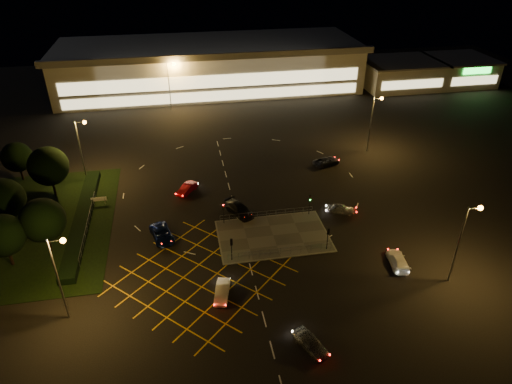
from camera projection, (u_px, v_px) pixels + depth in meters
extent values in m
plane|color=black|center=(255.00, 229.00, 61.15)|extent=(180.00, 180.00, 0.00)
cube|color=#4C4944|center=(273.00, 236.00, 59.74)|extent=(14.00, 9.00, 0.12)
cube|color=black|center=(45.00, 225.00, 61.85)|extent=(18.00, 30.00, 0.08)
cube|color=black|center=(82.00, 219.00, 62.39)|extent=(2.00, 26.00, 1.00)
cube|color=beige|center=(210.00, 66.00, 110.93)|extent=(70.00, 25.00, 10.00)
cube|color=slate|center=(209.00, 45.00, 108.27)|extent=(72.00, 26.50, 0.60)
cube|color=#FFEAA5|center=(215.00, 82.00, 100.34)|extent=(66.00, 0.20, 3.00)
cube|color=#FFEAA5|center=(216.00, 96.00, 101.98)|extent=(66.00, 0.20, 2.20)
cube|color=beige|center=(399.00, 74.00, 112.35)|extent=(18.00, 14.00, 6.00)
cube|color=slate|center=(401.00, 61.00, 110.73)|extent=(18.80, 14.80, 0.40)
cube|color=#FFEAA5|center=(413.00, 84.00, 106.60)|extent=(15.30, 0.20, 2.00)
cube|color=beige|center=(459.00, 71.00, 114.83)|extent=(14.00, 14.00, 6.00)
cube|color=slate|center=(462.00, 58.00, 113.22)|extent=(14.80, 14.80, 0.40)
cube|color=#FFEAA5|center=(475.00, 81.00, 109.09)|extent=(11.90, 0.20, 2.00)
cube|color=#19E533|center=(477.00, 71.00, 107.77)|extent=(7.00, 0.30, 1.40)
cylinder|color=slate|center=(58.00, 281.00, 45.04)|extent=(0.20, 0.20, 10.00)
cylinder|color=slate|center=(55.00, 241.00, 42.69)|extent=(1.40, 0.12, 0.12)
sphere|color=orange|center=(63.00, 240.00, 42.82)|extent=(0.56, 0.56, 0.56)
cylinder|color=slate|center=(458.00, 246.00, 49.87)|extent=(0.20, 0.20, 10.00)
cylinder|color=slate|center=(474.00, 208.00, 47.52)|extent=(1.40, 0.12, 0.12)
sphere|color=orange|center=(480.00, 208.00, 47.65)|extent=(0.56, 0.56, 0.56)
cylinder|color=slate|center=(81.00, 152.00, 70.06)|extent=(0.20, 0.20, 10.00)
cylinder|color=slate|center=(80.00, 122.00, 67.71)|extent=(1.40, 0.12, 0.12)
sphere|color=orange|center=(85.00, 122.00, 67.84)|extent=(0.56, 0.56, 0.56)
cylinder|color=slate|center=(370.00, 125.00, 79.20)|extent=(0.20, 0.20, 10.00)
cylinder|color=slate|center=(378.00, 98.00, 76.85)|extent=(1.40, 0.12, 0.12)
sphere|color=orange|center=(382.00, 98.00, 76.98)|extent=(0.56, 0.56, 0.56)
cylinder|color=slate|center=(169.00, 87.00, 97.56)|extent=(0.20, 0.20, 10.00)
cylinder|color=slate|center=(170.00, 64.00, 95.21)|extent=(1.40, 0.12, 0.12)
sphere|color=orange|center=(174.00, 64.00, 95.34)|extent=(0.56, 0.56, 0.56)
cylinder|color=slate|center=(344.00, 74.00, 105.46)|extent=(0.20, 0.20, 10.00)
cylinder|color=slate|center=(349.00, 53.00, 103.11)|extent=(1.40, 0.12, 0.12)
sphere|color=orange|center=(352.00, 53.00, 103.24)|extent=(0.56, 0.56, 0.56)
cylinder|color=black|center=(232.00, 250.00, 54.63)|extent=(0.10, 0.10, 3.00)
cube|color=black|center=(231.00, 242.00, 54.02)|extent=(0.28, 0.18, 0.90)
sphere|color=#19FF33|center=(231.00, 241.00, 54.13)|extent=(0.16, 0.16, 0.16)
cylinder|color=black|center=(327.00, 239.00, 56.50)|extent=(0.10, 0.10, 3.00)
cube|color=black|center=(328.00, 231.00, 55.88)|extent=(0.28, 0.18, 0.90)
sphere|color=#19FF33|center=(328.00, 231.00, 55.99)|extent=(0.16, 0.16, 0.16)
cylinder|color=black|center=(224.00, 214.00, 61.39)|extent=(0.10, 0.10, 3.00)
cube|color=black|center=(223.00, 206.00, 60.77)|extent=(0.28, 0.18, 0.90)
sphere|color=#FF0C0C|center=(223.00, 207.00, 60.66)|extent=(0.16, 0.16, 0.16)
cylinder|color=black|center=(309.00, 205.00, 63.25)|extent=(0.10, 0.10, 3.00)
cube|color=black|center=(310.00, 198.00, 62.64)|extent=(0.28, 0.18, 0.90)
sphere|color=#19FF33|center=(310.00, 198.00, 62.53)|extent=(0.16, 0.16, 0.16)
cylinder|color=black|center=(10.00, 257.00, 54.16)|extent=(0.36, 0.36, 2.52)
sphere|color=black|center=(3.00, 236.00, 52.58)|extent=(5.04, 5.04, 5.04)
cylinder|color=black|center=(11.00, 220.00, 60.56)|extent=(0.36, 0.36, 2.70)
sphere|color=black|center=(4.00, 199.00, 58.86)|extent=(5.40, 5.40, 5.40)
cylinder|color=black|center=(54.00, 187.00, 67.89)|extent=(0.36, 0.36, 2.88)
sphere|color=black|center=(48.00, 166.00, 66.08)|extent=(5.76, 5.76, 5.76)
cylinder|color=black|center=(22.00, 173.00, 72.16)|extent=(0.36, 0.36, 2.34)
sphere|color=black|center=(17.00, 157.00, 70.69)|extent=(4.68, 4.68, 4.68)
cylinder|color=black|center=(49.00, 242.00, 56.42)|extent=(0.36, 0.36, 2.70)
sphere|color=black|center=(43.00, 220.00, 54.73)|extent=(5.40, 5.40, 5.40)
imported|color=#AAAEB2|center=(311.00, 342.00, 43.83)|extent=(3.17, 4.49, 1.42)
imported|color=white|center=(222.00, 291.00, 49.93)|extent=(2.28, 4.20, 1.31)
imported|color=#0B1646|center=(162.00, 234.00, 59.00)|extent=(3.60, 5.57, 1.43)
imported|color=black|center=(239.00, 209.00, 63.96)|extent=(4.23, 5.55, 1.50)
imported|color=#ABAEB2|center=(341.00, 209.00, 64.20)|extent=(4.07, 2.61, 1.29)
imported|color=maroon|center=(187.00, 189.00, 69.03)|extent=(3.60, 4.13, 1.35)
imported|color=black|center=(327.00, 161.00, 76.86)|extent=(5.17, 3.55, 1.31)
imported|color=silver|center=(398.00, 260.00, 54.49)|extent=(2.55, 4.86, 1.34)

